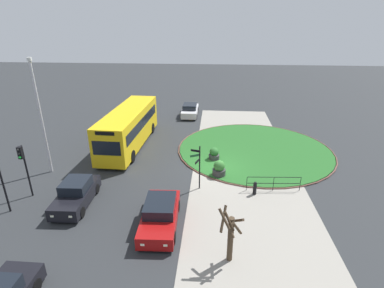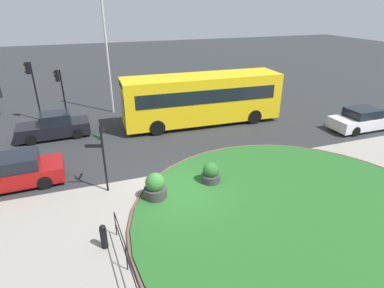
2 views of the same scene
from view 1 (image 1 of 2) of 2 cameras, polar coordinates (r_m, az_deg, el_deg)
The scene contains 16 objects.
ground at distance 23.11m, azimuth 4.75°, elevation -4.70°, with size 120.00×120.00×0.00m, color #282B2D.
sidewalk_paving at distance 23.22m, azimuth 9.95°, elevation -4.81°, with size 32.00×7.81×0.02m, color gray.
grass_island at distance 26.84m, azimuth 11.87°, elevation -0.99°, with size 13.22×13.22×0.10m, color #235B23.
grass_kerb_ring at distance 26.83m, azimuth 11.87°, elevation -0.98°, with size 13.53×13.53×0.11m, color brown.
signpost_directional at distance 19.52m, azimuth 1.26°, elevation -3.95°, with size 0.91×0.66×3.13m.
bollard_foreground at distance 19.96m, azimuth 11.98°, elevation -8.27°, with size 0.23×0.23×0.95m.
railing_grass_edge at distance 20.57m, azimuth 15.42°, elevation -7.00°, with size 0.27×3.58×1.04m.
bus_yellow at distance 27.24m, azimuth -11.99°, elevation 3.29°, with size 10.81×2.96×3.34m.
car_far_lane at distance 35.78m, azimuth -0.39°, elevation 6.51°, with size 4.51×1.84×1.44m.
car_trailing at distance 19.85m, azimuth -21.35°, elevation -8.93°, with size 4.28×1.92×1.56m.
car_oncoming at distance 16.92m, azimuth -6.13°, elevation -13.28°, with size 4.61×2.07×1.46m.
traffic_light_far at distance 21.05m, azimuth -29.72°, elevation -2.76°, with size 0.49×0.27×3.55m.
lamppost_tall at distance 23.43m, azimuth -27.08°, elevation 5.03°, with size 0.32×0.32×8.37m.
planter_near_signpost at distance 21.80m, azimuth 5.22°, elevation -4.83°, with size 0.97×0.97×1.23m.
planter_kerbside at distance 24.28m, azimuth 4.26°, elevation -2.00°, with size 0.88×0.88×1.08m.
street_tree_bare at distance 14.28m, azimuth 7.38°, elevation -16.80°, with size 1.21×1.22×2.97m.
Camera 1 is at (-20.55, 0.31, 10.55)m, focal length 27.76 mm.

